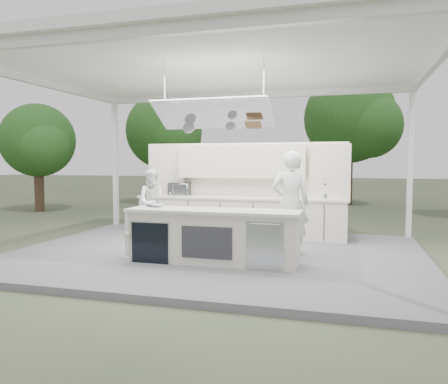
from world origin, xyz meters
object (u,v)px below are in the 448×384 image
(demo_island, at_px, (211,236))
(back_counter, at_px, (240,216))
(head_chef, at_px, (290,203))
(sous_chef, at_px, (154,202))

(demo_island, xyz_separation_m, back_counter, (-0.18, 2.81, 0.00))
(back_counter, relative_size, head_chef, 2.54)
(back_counter, xyz_separation_m, sous_chef, (-2.09, -0.35, 0.33))
(back_counter, distance_m, head_chef, 2.29)
(demo_island, distance_m, head_chef, 1.75)
(back_counter, bearing_deg, head_chef, -50.10)
(back_counter, height_order, head_chef, head_chef)
(head_chef, height_order, sous_chef, head_chef)
(back_counter, height_order, sous_chef, sous_chef)
(back_counter, bearing_deg, demo_island, -86.37)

